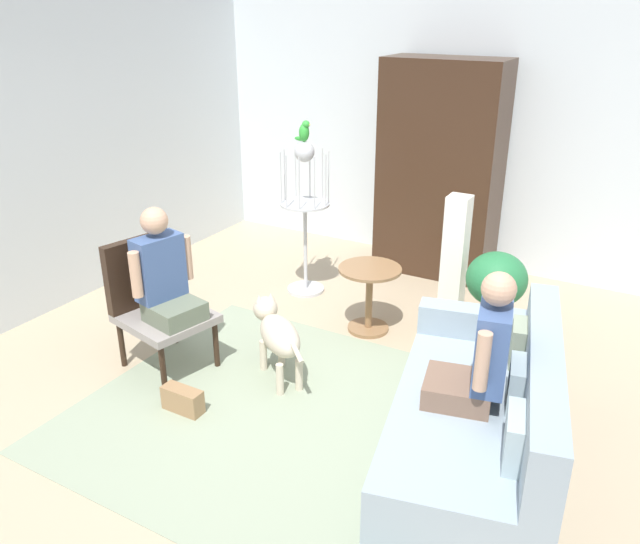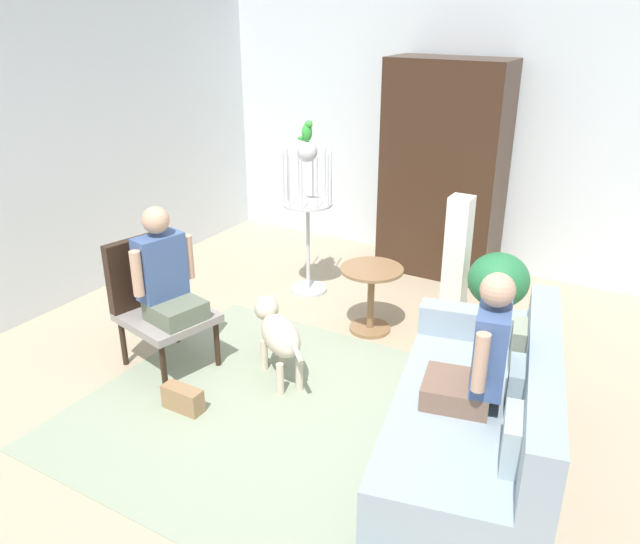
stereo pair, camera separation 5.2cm
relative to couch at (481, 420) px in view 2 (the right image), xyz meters
name	(u,v)px [view 2 (the right image)]	position (x,y,z in m)	size (l,w,h in m)	color
ground_plane	(315,404)	(-1.17, 0.00, -0.30)	(7.46, 7.46, 0.00)	tan
back_wall	(473,136)	(-1.17, 3.17, 1.06)	(6.31, 0.12, 2.72)	silver
left_wall	(46,159)	(-4.08, 0.30, 1.06)	(0.12, 6.81, 2.72)	silver
area_rug	(282,415)	(-1.30, -0.22, -0.29)	(2.69, 2.45, 0.01)	gray
couch	(481,420)	(0.00, 0.00, 0.00)	(1.29, 2.01, 0.84)	#8EA0AD
armchair	(155,295)	(-2.55, -0.07, 0.26)	(0.76, 0.71, 0.99)	black
person_on_couch	(480,355)	(-0.04, -0.04, 0.46)	(0.52, 0.51, 0.85)	brown
person_on_armchair	(165,274)	(-2.38, -0.11, 0.48)	(0.49, 0.51, 0.84)	#606A56
round_end_table	(371,292)	(-1.32, 1.20, 0.06)	(0.53, 0.53, 0.58)	olive
dog	(278,333)	(-1.60, 0.19, 0.07)	(0.71, 0.57, 0.57)	beige
bird_cage_stand	(308,208)	(-2.21, 1.63, 0.55)	(0.46, 0.46, 1.47)	silver
parrot	(307,131)	(-2.21, 1.63, 1.26)	(0.17, 0.10, 0.19)	green
potted_plant	(497,291)	(-0.33, 1.42, 0.22)	(0.48, 0.48, 0.82)	beige
column_lamp	(456,268)	(-0.71, 1.51, 0.30)	(0.20, 0.20, 1.21)	#4C4742
armoire_cabinet	(444,170)	(-1.31, 2.76, 0.78)	(1.17, 0.56, 2.15)	#382316
handbag	(183,399)	(-1.93, -0.52, -0.21)	(0.30, 0.12, 0.18)	#99724C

